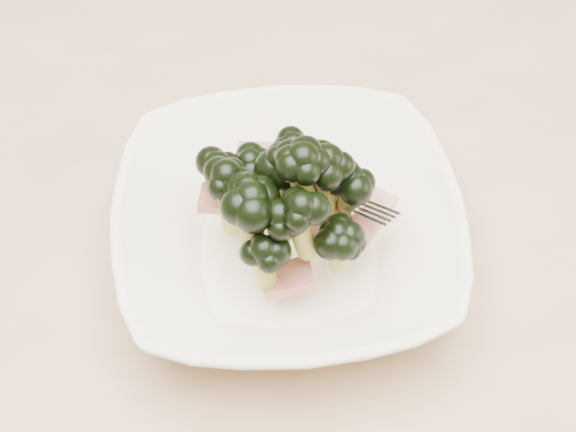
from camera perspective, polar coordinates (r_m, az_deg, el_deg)
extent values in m
cube|color=tan|center=(0.62, -4.88, -6.96)|extent=(1.20, 0.80, 0.04)
imported|color=white|center=(0.60, 0.00, -1.10)|extent=(0.28, 0.28, 0.06)
cylinder|color=olive|center=(0.56, -1.66, -3.80)|extent=(0.02, 0.02, 0.04)
ellipsoid|color=black|center=(0.54, -1.72, -2.41)|extent=(0.04, 0.04, 0.03)
cylinder|color=olive|center=(0.57, 3.97, -2.94)|extent=(0.01, 0.02, 0.03)
ellipsoid|color=black|center=(0.55, 4.07, -1.82)|extent=(0.03, 0.03, 0.02)
cylinder|color=olive|center=(0.55, -0.58, -1.54)|extent=(0.02, 0.02, 0.04)
ellipsoid|color=black|center=(0.53, -0.61, 0.08)|extent=(0.04, 0.04, 0.03)
cylinder|color=olive|center=(0.57, 0.13, 2.63)|extent=(0.02, 0.02, 0.04)
ellipsoid|color=black|center=(0.55, 0.13, 4.39)|extent=(0.04, 0.04, 0.03)
cylinder|color=olive|center=(0.58, 4.23, 0.99)|extent=(0.02, 0.02, 0.04)
ellipsoid|color=black|center=(0.56, 4.38, 2.68)|extent=(0.04, 0.04, 0.03)
cylinder|color=olive|center=(0.56, -2.47, -0.78)|extent=(0.03, 0.03, 0.05)
ellipsoid|color=black|center=(0.53, -2.58, 1.24)|extent=(0.04, 0.04, 0.03)
cylinder|color=olive|center=(0.56, -2.77, 0.42)|extent=(0.02, 0.02, 0.04)
ellipsoid|color=black|center=(0.54, -2.86, 1.95)|extent=(0.04, 0.04, 0.03)
cylinder|color=olive|center=(0.57, -0.20, 2.35)|extent=(0.02, 0.02, 0.04)
ellipsoid|color=black|center=(0.55, -0.21, 3.82)|extent=(0.04, 0.04, 0.03)
cylinder|color=olive|center=(0.62, 0.35, 3.75)|extent=(0.02, 0.01, 0.04)
ellipsoid|color=black|center=(0.61, 0.36, 5.12)|extent=(0.03, 0.03, 0.03)
cylinder|color=olive|center=(0.57, 3.47, -2.59)|extent=(0.02, 0.02, 0.03)
ellipsoid|color=black|center=(0.55, 3.57, -1.29)|extent=(0.03, 0.03, 0.03)
cylinder|color=olive|center=(0.55, 1.04, 2.11)|extent=(0.03, 0.03, 0.05)
ellipsoid|color=black|center=(0.53, 1.08, 4.13)|extent=(0.04, 0.04, 0.03)
cylinder|color=olive|center=(0.57, 2.67, 1.70)|extent=(0.02, 0.02, 0.05)
ellipsoid|color=black|center=(0.54, 2.80, 3.95)|extent=(0.04, 0.04, 0.03)
cylinder|color=olive|center=(0.54, 0.92, -1.24)|extent=(0.02, 0.02, 0.05)
ellipsoid|color=black|center=(0.52, 0.97, 0.69)|extent=(0.04, 0.04, 0.03)
cylinder|color=olive|center=(0.58, -4.23, 0.99)|extent=(0.02, 0.03, 0.05)
ellipsoid|color=black|center=(0.56, -4.41, 2.92)|extent=(0.04, 0.04, 0.03)
cylinder|color=olive|center=(0.58, -3.73, 0.40)|extent=(0.02, 0.02, 0.03)
ellipsoid|color=black|center=(0.56, -3.85, 1.76)|extent=(0.04, 0.04, 0.03)
cylinder|color=olive|center=(0.61, -2.65, 2.63)|extent=(0.02, 0.01, 0.03)
ellipsoid|color=black|center=(0.60, -2.72, 3.90)|extent=(0.03, 0.03, 0.03)
cylinder|color=olive|center=(0.60, -4.87, 2.04)|extent=(0.02, 0.02, 0.04)
ellipsoid|color=black|center=(0.58, -5.03, 3.62)|extent=(0.04, 0.04, 0.03)
cube|color=maroon|center=(0.63, -0.56, 2.98)|extent=(0.05, 0.03, 0.02)
cube|color=maroon|center=(0.62, -1.90, 3.86)|extent=(0.05, 0.05, 0.02)
cube|color=maroon|center=(0.59, -3.85, 1.18)|extent=(0.06, 0.04, 0.01)
cube|color=maroon|center=(0.58, 3.13, 0.12)|extent=(0.06, 0.06, 0.01)
cube|color=maroon|center=(0.58, 5.73, 0.11)|extent=(0.05, 0.05, 0.01)
cube|color=maroon|center=(0.57, 0.00, -4.41)|extent=(0.04, 0.03, 0.02)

